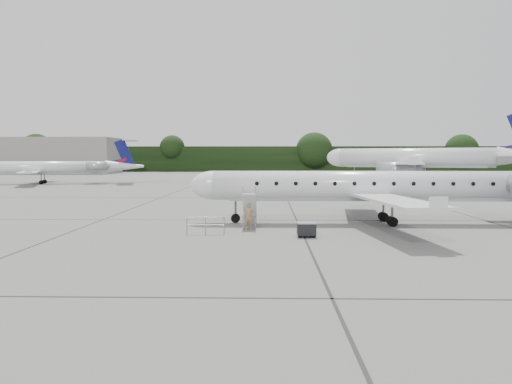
# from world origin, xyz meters

# --- Properties ---
(ground) EXTENTS (320.00, 320.00, 0.00)m
(ground) POSITION_xyz_m (0.00, 0.00, 0.00)
(ground) COLOR #62625F
(ground) RESTS_ON ground
(treeline) EXTENTS (260.00, 4.00, 8.00)m
(treeline) POSITION_xyz_m (0.00, 130.00, 4.00)
(treeline) COLOR black
(treeline) RESTS_ON ground
(terminal_building) EXTENTS (40.00, 14.00, 10.00)m
(terminal_building) POSITION_xyz_m (-70.00, 110.00, 5.00)
(terminal_building) COLOR gray
(terminal_building) RESTS_ON ground
(main_regional_jet) EXTENTS (28.38, 20.53, 7.24)m
(main_regional_jet) POSITION_xyz_m (0.09, 5.71, 3.62)
(main_regional_jet) COLOR silver
(main_regional_jet) RESTS_ON ground
(airstair) EXTENTS (0.86, 2.15, 2.27)m
(airstair) POSITION_xyz_m (-8.34, 3.64, 1.13)
(airstair) COLOR silver
(airstair) RESTS_ON ground
(passenger) EXTENTS (0.68, 0.50, 1.72)m
(passenger) POSITION_xyz_m (-8.35, 2.42, 0.86)
(passenger) COLOR #8C6C4C
(passenger) RESTS_ON ground
(safety_railing) EXTENTS (2.20, 0.27, 1.00)m
(safety_railing) POSITION_xyz_m (-10.86, 0.59, 0.50)
(safety_railing) COLOR gray
(safety_railing) RESTS_ON ground
(baggage_cart) EXTENTS (1.07, 0.88, 0.90)m
(baggage_cart) POSITION_xyz_m (-4.94, -0.28, 0.45)
(baggage_cart) COLOR black
(baggage_cart) RESTS_ON ground
(bg_narrowbody) EXTENTS (41.35, 35.97, 12.41)m
(bg_narrowbody) POSITION_xyz_m (19.37, 62.56, 6.20)
(bg_narrowbody) COLOR silver
(bg_narrowbody) RESTS_ON ground
(bg_regional_left) EXTENTS (33.70, 27.68, 7.73)m
(bg_regional_left) POSITION_xyz_m (-46.72, 55.30, 3.86)
(bg_regional_left) COLOR silver
(bg_regional_left) RESTS_ON ground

